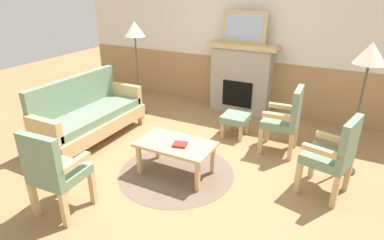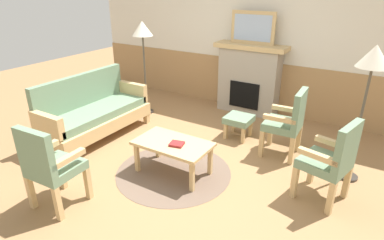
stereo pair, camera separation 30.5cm
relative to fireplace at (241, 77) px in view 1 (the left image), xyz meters
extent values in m
plane|color=#997047|center=(0.00, -2.35, -0.65)|extent=(14.00, 14.00, 0.00)
cube|color=silver|center=(0.00, 0.25, 0.70)|extent=(7.20, 0.12, 2.70)
cube|color=#A87F51|center=(0.00, 0.18, -0.18)|extent=(7.20, 0.02, 0.95)
cube|color=#A39989|center=(0.00, 0.00, -0.05)|extent=(1.10, 0.36, 1.20)
cube|color=black|center=(0.00, -0.19, -0.27)|extent=(0.56, 0.02, 0.48)
cube|color=tan|center=(0.00, 0.00, 0.59)|extent=(1.30, 0.44, 0.08)
cube|color=tan|center=(0.00, 0.00, 0.91)|extent=(0.80, 0.03, 0.56)
cube|color=#9EB2D1|center=(0.00, -0.02, 0.91)|extent=(0.68, 0.01, 0.44)
cube|color=tan|center=(-1.29, -3.12, -0.57)|extent=(0.08, 0.08, 0.16)
cube|color=tan|center=(-1.29, -1.44, -0.57)|extent=(0.08, 0.08, 0.16)
cube|color=tan|center=(-1.89, -3.12, -0.57)|extent=(0.08, 0.08, 0.16)
cube|color=tan|center=(-1.89, -1.44, -0.57)|extent=(0.08, 0.08, 0.16)
cube|color=tan|center=(-1.59, -2.28, -0.39)|extent=(0.70, 1.80, 0.20)
cube|color=gray|center=(-1.59, -2.28, -0.23)|extent=(0.60, 1.70, 0.12)
cube|color=gray|center=(-1.89, -2.28, 0.08)|extent=(0.10, 1.70, 0.50)
cube|color=tan|center=(-1.59, -3.13, -0.12)|extent=(0.60, 0.10, 0.30)
cube|color=tan|center=(-1.59, -1.43, -0.12)|extent=(0.60, 0.10, 0.30)
cube|color=tan|center=(-0.39, -2.73, -0.45)|extent=(0.05, 0.05, 0.40)
cube|color=tan|center=(0.45, -2.73, -0.45)|extent=(0.05, 0.05, 0.40)
cube|color=tan|center=(-0.39, -2.29, -0.45)|extent=(0.05, 0.05, 0.40)
cube|color=tan|center=(0.45, -2.29, -0.45)|extent=(0.05, 0.05, 0.40)
cube|color=tan|center=(0.03, -2.51, -0.23)|extent=(0.96, 0.56, 0.04)
cylinder|color=brown|center=(0.03, -2.51, -0.65)|extent=(1.50, 1.50, 0.01)
cube|color=maroon|center=(0.12, -2.54, -0.20)|extent=(0.20, 0.18, 0.03)
cube|color=tan|center=(0.17, -1.26, -0.52)|extent=(0.05, 0.05, 0.26)
cube|color=tan|center=(0.47, -1.26, -0.52)|extent=(0.05, 0.05, 0.26)
cube|color=tan|center=(0.17, -0.96, -0.52)|extent=(0.05, 0.05, 0.26)
cube|color=tan|center=(0.47, -0.96, -0.52)|extent=(0.05, 0.05, 0.26)
cube|color=gray|center=(0.32, -1.11, -0.34)|extent=(0.40, 0.40, 0.10)
cube|color=tan|center=(1.50, -2.21, -0.45)|extent=(0.07, 0.07, 0.40)
cube|color=tan|center=(1.60, -1.80, -0.45)|extent=(0.07, 0.07, 0.40)
cube|color=tan|center=(1.91, -2.31, -0.45)|extent=(0.07, 0.07, 0.40)
cube|color=tan|center=(2.01, -1.90, -0.45)|extent=(0.07, 0.07, 0.40)
cube|color=gray|center=(1.76, -2.05, -0.20)|extent=(0.58, 0.58, 0.10)
cube|color=gray|center=(1.95, -2.10, 0.09)|extent=(0.19, 0.49, 0.48)
cube|color=tan|center=(1.71, -2.25, -0.03)|extent=(0.44, 0.17, 0.06)
cube|color=tan|center=(1.81, -1.85, -0.03)|extent=(0.44, 0.17, 0.06)
cube|color=tan|center=(0.85, -1.51, -0.45)|extent=(0.06, 0.06, 0.40)
cube|color=tan|center=(0.83, -1.09, -0.45)|extent=(0.06, 0.06, 0.40)
cube|color=tan|center=(1.27, -1.49, -0.45)|extent=(0.06, 0.06, 0.40)
cube|color=tan|center=(1.25, -1.07, -0.45)|extent=(0.06, 0.06, 0.40)
cube|color=gray|center=(1.05, -1.29, -0.20)|extent=(0.50, 0.50, 0.10)
cube|color=gray|center=(1.25, -1.28, 0.09)|extent=(0.10, 0.48, 0.48)
cube|color=tan|center=(1.06, -1.49, -0.03)|extent=(0.44, 0.09, 0.06)
cube|color=tan|center=(1.04, -1.08, -0.03)|extent=(0.44, 0.09, 0.06)
cube|color=tan|center=(-0.90, -3.49, -0.45)|extent=(0.06, 0.06, 0.40)
cube|color=tan|center=(-0.48, -3.46, -0.45)|extent=(0.06, 0.06, 0.40)
cube|color=tan|center=(-0.87, -3.91, -0.45)|extent=(0.06, 0.06, 0.40)
cube|color=tan|center=(-0.45, -3.88, -0.45)|extent=(0.06, 0.06, 0.40)
cube|color=gray|center=(-0.68, -3.68, -0.20)|extent=(0.51, 0.51, 0.10)
cube|color=gray|center=(-0.66, -3.88, 0.09)|extent=(0.48, 0.11, 0.48)
cube|color=tan|center=(-0.88, -3.70, -0.03)|extent=(0.10, 0.44, 0.06)
cube|color=tan|center=(-0.47, -3.67, -0.03)|extent=(0.10, 0.44, 0.06)
cylinder|color=#332D28|center=(-1.60, -1.04, -0.64)|extent=(0.24, 0.24, 0.03)
cylinder|color=#4C473D|center=(-1.60, -1.04, 0.08)|extent=(0.03, 0.03, 1.40)
cone|color=silver|center=(-1.60, -1.04, 0.90)|extent=(0.36, 0.36, 0.25)
cylinder|color=#332D28|center=(1.99, -1.44, -0.64)|extent=(0.24, 0.24, 0.03)
cylinder|color=#4C473D|center=(1.99, -1.44, 0.08)|extent=(0.03, 0.03, 1.40)
cone|color=silver|center=(1.99, -1.44, 0.90)|extent=(0.36, 0.36, 0.25)
camera|label=1|loc=(1.87, -5.58, 1.65)|focal=30.04mm
camera|label=2|loc=(2.13, -5.43, 1.65)|focal=30.04mm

